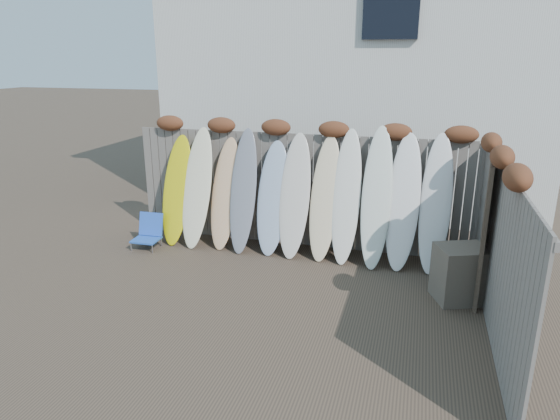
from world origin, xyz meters
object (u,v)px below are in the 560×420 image
(lattice_panel, at_px, (484,228))
(surfboard_0, at_px, (177,190))
(wooden_crate, at_px, (461,274))
(beach_chair, at_px, (149,232))

(lattice_panel, bearing_deg, surfboard_0, 178.31)
(wooden_crate, height_order, surfboard_0, surfboard_0)
(wooden_crate, distance_m, surfboard_0, 4.97)
(wooden_crate, xyz_separation_m, surfboard_0, (-4.82, 1.05, 0.57))
(beach_chair, bearing_deg, lattice_panel, -3.64)
(beach_chair, xyz_separation_m, lattice_panel, (5.47, -0.35, 0.72))
(beach_chair, bearing_deg, surfboard_0, 47.51)
(surfboard_0, bearing_deg, lattice_panel, -4.34)
(wooden_crate, bearing_deg, lattice_panel, 47.28)
(surfboard_0, bearing_deg, wooden_crate, -8.08)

